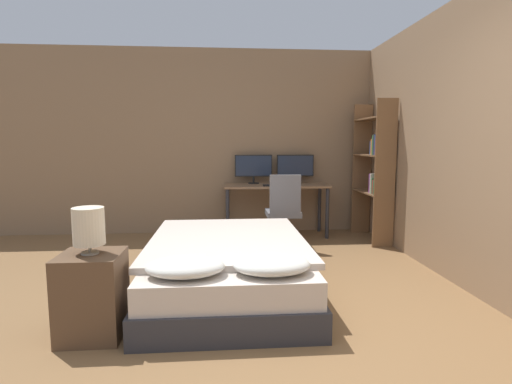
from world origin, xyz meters
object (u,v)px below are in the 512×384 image
(bed, at_px, (228,266))
(bookshelf, at_px, (375,165))
(office_chair, at_px, (283,219))
(bedside_lamp, at_px, (89,227))
(nightstand, at_px, (92,295))
(monitor_left, at_px, (254,167))
(desk, at_px, (276,191))
(keyboard, at_px, (278,185))
(computer_mouse, at_px, (298,184))
(monitor_right, at_px, (295,167))

(bed, height_order, bookshelf, bookshelf)
(bed, height_order, office_chair, office_chair)
(bed, distance_m, bedside_lamp, 1.32)
(nightstand, xyz_separation_m, office_chair, (1.68, 2.26, 0.08))
(bed, bearing_deg, bookshelf, 40.84)
(monitor_left, bearing_deg, bed, -99.91)
(nightstand, bearing_deg, desk, 60.25)
(monitor_left, xyz_separation_m, bookshelf, (1.60, -0.60, 0.05))
(bed, bearing_deg, desk, 71.64)
(nightstand, xyz_separation_m, desk, (1.66, 2.91, 0.35))
(office_chair, bearing_deg, monitor_left, 111.34)
(desk, height_order, office_chair, office_chair)
(bookshelf, bearing_deg, monitor_left, 159.34)
(bed, relative_size, nightstand, 3.54)
(bed, bearing_deg, bedside_lamp, -141.66)
(bed, distance_m, keyboard, 2.18)
(keyboard, distance_m, office_chair, 0.61)
(nightstand, bearing_deg, bed, 38.34)
(bed, height_order, nightstand, nightstand)
(office_chair, bearing_deg, computer_mouse, 59.36)
(bed, bearing_deg, monitor_left, 80.09)
(desk, bearing_deg, keyboard, -90.00)
(nightstand, distance_m, computer_mouse, 3.40)
(desk, xyz_separation_m, computer_mouse, (0.29, -0.17, 0.12))
(bedside_lamp, distance_m, monitor_right, 3.67)
(bed, bearing_deg, monitor_right, 66.30)
(keyboard, xyz_separation_m, computer_mouse, (0.29, 0.00, 0.01))
(nightstand, height_order, monitor_left, monitor_left)
(monitor_left, height_order, office_chair, monitor_left)
(nightstand, height_order, keyboard, keyboard)
(desk, height_order, keyboard, keyboard)
(monitor_right, height_order, office_chair, monitor_right)
(monitor_right, bearing_deg, keyboard, -131.32)
(desk, bearing_deg, bed, -108.36)
(monitor_right, bearing_deg, desk, -150.13)
(bed, distance_m, monitor_right, 2.66)
(bed, distance_m, nightstand, 1.21)
(bedside_lamp, xyz_separation_m, desk, (1.66, 2.91, -0.13))
(bed, xyz_separation_m, desk, (0.72, 2.16, 0.41))
(desk, relative_size, bookshelf, 0.79)
(bed, xyz_separation_m, computer_mouse, (1.01, 1.99, 0.52))
(bed, xyz_separation_m, office_chair, (0.73, 1.52, 0.13))
(nightstand, height_order, monitor_right, monitor_right)
(nightstand, relative_size, bookshelf, 0.31)
(office_chair, relative_size, bookshelf, 0.50)
(desk, relative_size, monitor_left, 2.73)
(monitor_right, distance_m, keyboard, 0.52)
(monitor_right, bearing_deg, bedside_lamp, -122.57)
(nightstand, xyz_separation_m, keyboard, (1.66, 2.74, 0.46))
(monitor_left, distance_m, office_chair, 1.08)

